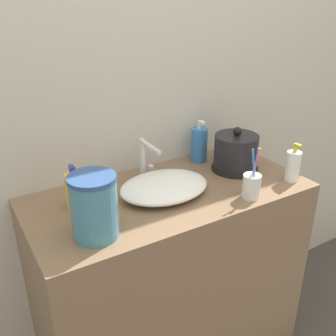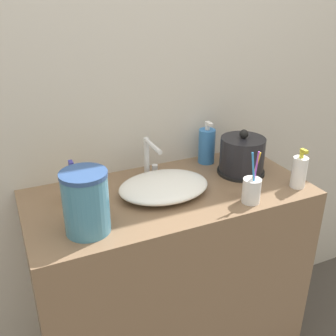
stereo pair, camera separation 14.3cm
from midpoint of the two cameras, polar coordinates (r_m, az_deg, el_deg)
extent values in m
cube|color=beige|center=(1.58, -7.65, 13.44)|extent=(6.00, 0.04, 2.60)
cube|color=brown|center=(1.74, -2.23, -16.70)|extent=(1.07, 0.51, 0.90)
ellipsoid|color=white|center=(1.45, -3.39, -2.77)|extent=(0.34, 0.26, 0.06)
cylinder|color=silver|center=(1.57, -6.32, 1.39)|extent=(0.02, 0.02, 0.16)
cylinder|color=silver|center=(1.48, -5.31, 3.03)|extent=(0.02, 0.14, 0.02)
cylinder|color=silver|center=(1.61, -5.09, -0.35)|extent=(0.02, 0.02, 0.04)
cylinder|color=black|center=(1.67, 7.23, -0.06)|extent=(0.20, 0.20, 0.01)
cylinder|color=black|center=(1.64, 7.36, 2.16)|extent=(0.18, 0.18, 0.15)
sphere|color=black|center=(1.61, 7.54, 5.26)|extent=(0.04, 0.04, 0.04)
cylinder|color=silver|center=(1.44, 9.24, -2.72)|extent=(0.07, 0.07, 0.09)
cylinder|color=yellow|center=(1.42, 9.61, -0.06)|extent=(0.02, 0.03, 0.16)
cylinder|color=#338CE0|center=(1.40, 9.51, -0.35)|extent=(0.03, 0.02, 0.16)
cylinder|color=#B24CCC|center=(1.42, 9.72, -0.06)|extent=(0.01, 0.02, 0.16)
cylinder|color=gold|center=(1.40, -16.39, -3.33)|extent=(0.05, 0.05, 0.13)
cylinder|color=#333399|center=(1.37, -16.77, -0.52)|extent=(0.02, 0.02, 0.02)
cube|color=#333399|center=(1.35, -16.75, 0.01)|extent=(0.01, 0.03, 0.01)
cylinder|color=white|center=(1.59, 15.24, 0.18)|extent=(0.06, 0.06, 0.12)
cylinder|color=gold|center=(1.57, 15.53, 2.60)|extent=(0.02, 0.02, 0.02)
cube|color=gold|center=(1.55, 15.86, 3.09)|extent=(0.01, 0.03, 0.01)
cylinder|color=#3370B7|center=(1.71, 2.15, 3.35)|extent=(0.07, 0.07, 0.15)
cylinder|color=white|center=(1.68, 2.20, 6.11)|extent=(0.02, 0.02, 0.02)
cube|color=white|center=(1.67, 2.44, 6.57)|extent=(0.02, 0.04, 0.01)
cylinder|color=teal|center=(1.22, -14.00, -5.85)|extent=(0.14, 0.14, 0.19)
cylinder|color=#2D4C84|center=(1.17, -14.51, -1.54)|extent=(0.15, 0.15, 0.01)
camera|label=1|loc=(0.07, -92.86, -1.33)|focal=42.00mm
camera|label=2|loc=(0.07, 87.14, 1.33)|focal=42.00mm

